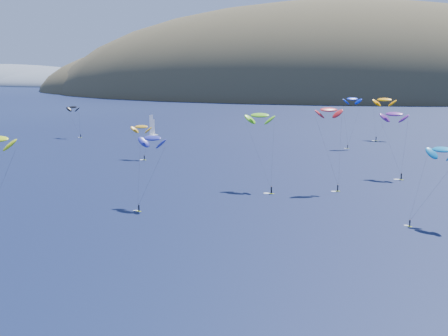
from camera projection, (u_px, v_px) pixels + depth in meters
island at (358, 105)px, 624.58m from camera, size 730.00×300.00×210.00m
headland at (8, 85)px, 889.95m from camera, size 460.00×250.00×60.00m
sailboat at (152, 135)px, 294.20m from camera, size 9.94×8.51×12.03m
kitesurfer_1 at (141, 127)px, 232.53m from camera, size 8.35×7.30×14.00m
kitesurfer_3 at (260, 116)px, 181.02m from camera, size 10.18×13.85×23.24m
kitesurfer_4 at (352, 99)px, 259.27m from camera, size 8.41×8.26×22.37m
kitesurfer_5 at (442, 150)px, 141.57m from camera, size 11.55×10.38×19.09m
kitesurfer_6 at (394, 114)px, 197.15m from camera, size 9.50×11.36×22.12m
kitesurfer_9 at (329, 110)px, 177.17m from camera, size 8.76×7.92×24.98m
kitesurfer_10 at (152, 138)px, 159.41m from camera, size 9.19×12.96×19.46m
kitesurfer_11 at (385, 100)px, 285.36m from camera, size 11.24×12.88×20.94m
kitesurfer_12 at (73, 107)px, 293.03m from camera, size 8.79×5.28×16.05m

